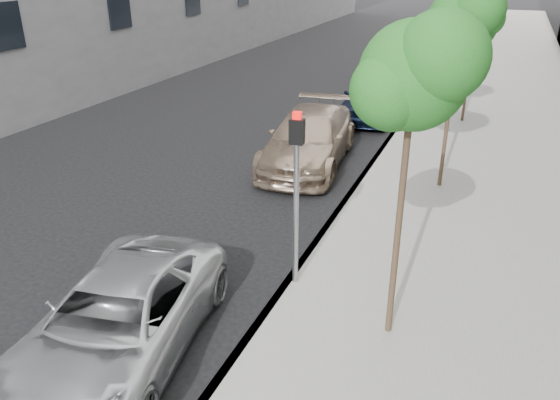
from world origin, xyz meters
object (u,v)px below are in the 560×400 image
Objects in this scene: sedan_black at (399,65)px; sedan_rear at (406,51)px; tree_mid at (462,21)px; minivan at (118,320)px; tree_far at (476,27)px; signal_pole at (296,181)px; tree_near at (416,76)px; suv at (309,138)px; sedan_blue at (371,97)px.

sedan_rear is at bearing 99.40° from sedan_black.
tree_mid reaches higher than minivan.
tree_far is 0.88× the size of minivan.
minivan is 0.98× the size of sedan_black.
signal_pole is 23.90m from sedan_rear.
tree_far is at bearing 90.00° from tree_near.
signal_pole is 18.70m from sedan_black.
sedan_black is at bearing 89.73° from signal_pole.
sedan_black reaches higher than suv.
tree_far is 12.43m from signal_pole.
tree_near is 1.03× the size of sedan_black.
tree_mid reaches higher than tree_far.
suv reaches higher than sedan_rear.
tree_near is at bearing -87.05° from sedan_rear.
tree_mid reaches higher than sedan_black.
sedan_black reaches higher than sedan_rear.
tree_mid reaches higher than sedan_blue.
tree_mid is 13.79m from sedan_black.
sedan_blue is at bearing -92.74° from sedan_rear.
tree_far reaches higher than sedan_blue.
suv is 12.25m from sedan_black.
tree_near is 1.55× the size of signal_pole.
minivan is 9.08m from suv.
suv is (-3.86, 0.61, -3.48)m from tree_mid.
tree_near reaches higher than minivan.
tree_near is at bearing -67.38° from suv.
tree_mid is 1.04× the size of sedan_black.
minivan is 0.89× the size of suv.
minivan is (-1.81, -2.76, -1.49)m from signal_pole.
sedan_rear is at bearing 89.92° from signal_pole.
tree_mid reaches higher than suv.
tree_far is 0.96× the size of sedan_rear.
minivan reaches higher than sedan_rear.
minivan is at bearing -94.55° from sedan_blue.
minivan is 21.33m from sedan_black.
tree_mid is (0.00, 6.50, 0.02)m from tree_near.
tree_far is at bearing 75.65° from signal_pole.
suv is 1.22× the size of sedan_rear.
signal_pole is 12.01m from sedan_blue.
sedan_black is at bearing 82.84° from suv.
minivan is at bearing -104.01° from tree_far.
tree_far reaches higher than minivan.
sedan_rear is (-0.40, 26.51, -0.02)m from minivan.
sedan_rear is (-0.80, 11.91, -0.15)m from sedan_blue.
tree_mid is 5.24m from suv.
tree_near is at bearing -90.00° from tree_mid.
sedan_rear is at bearing 90.93° from sedan_blue.
sedan_rear is at bearing 99.56° from tree_near.
tree_mid is 1.16× the size of sedan_rear.
sedan_black is 1.11× the size of sedan_rear.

